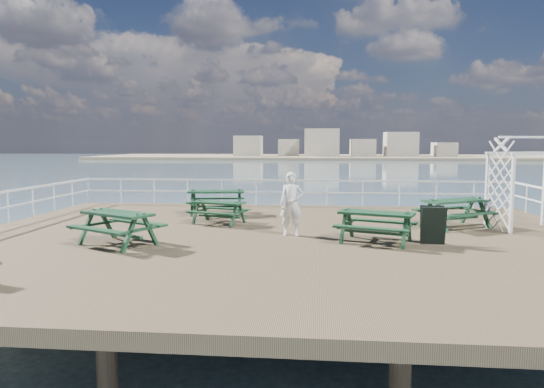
{
  "coord_description": "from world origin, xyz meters",
  "views": [
    {
      "loc": [
        1.13,
        -13.25,
        2.6
      ],
      "look_at": [
        -0.24,
        0.93,
        1.1
      ],
      "focal_mm": 32.0,
      "sensor_mm": 36.0,
      "label": 1
    }
  ],
  "objects": [
    {
      "name": "sandwich_board",
      "position": [
        4.08,
        -0.6,
        0.49
      ],
      "size": [
        0.63,
        0.49,
        1.0
      ],
      "rotation": [
        0.0,
        0.0,
        -0.06
      ],
      "color": "black",
      "rests_on": "ground"
    },
    {
      "name": "railing",
      "position": [
        -0.07,
        2.57,
        0.87
      ],
      "size": [
        17.77,
        13.76,
        1.1
      ],
      "color": "silver",
      "rests_on": "ground"
    },
    {
      "name": "picnic_table_e",
      "position": [
        2.64,
        -0.54,
        0.59
      ],
      "size": [
        2.3,
        2.08,
        0.92
      ],
      "rotation": [
        0.0,
        0.0,
        -0.35
      ],
      "color": "#12331E",
      "rests_on": "ground"
    },
    {
      "name": "picnic_table_c",
      "position": [
        5.35,
        2.02,
        0.63
      ],
      "size": [
        2.56,
        2.4,
        0.99
      ],
      "rotation": [
        0.0,
        0.0,
        0.5
      ],
      "color": "#12331E",
      "rests_on": "ground"
    },
    {
      "name": "picnic_table_a",
      "position": [
        -2.59,
        4.11,
        0.63
      ],
      "size": [
        2.24,
        1.9,
        0.99
      ],
      "rotation": [
        0.0,
        0.0,
        0.14
      ],
      "color": "#12331E",
      "rests_on": "ground"
    },
    {
      "name": "trellis_arbor",
      "position": [
        7.46,
        1.95,
        1.25
      ],
      "size": [
        2.52,
        1.84,
        2.81
      ],
      "rotation": [
        0.0,
        0.0,
        0.31
      ],
      "color": "silver",
      "rests_on": "ground"
    },
    {
      "name": "picnic_table_b",
      "position": [
        -2.07,
        2.06,
        0.52
      ],
      "size": [
        1.99,
        1.78,
        0.81
      ],
      "rotation": [
        0.0,
        0.0,
        -0.31
      ],
      "color": "#12331E",
      "rests_on": "ground"
    },
    {
      "name": "sea_backdrop",
      "position": [
        12.54,
        134.07,
        -0.51
      ],
      "size": [
        300.0,
        300.0,
        9.2
      ],
      "color": "#38505E",
      "rests_on": "ground"
    },
    {
      "name": "person",
      "position": [
        0.38,
        0.24,
        0.9
      ],
      "size": [
        0.67,
        0.46,
        1.79
      ],
      "primitive_type": "imported",
      "rotation": [
        0.0,
        0.0,
        -0.05
      ],
      "color": "white",
      "rests_on": "ground"
    },
    {
      "name": "ground",
      "position": [
        0.0,
        0.0,
        -0.15
      ],
      "size": [
        18.0,
        14.0,
        0.3
      ],
      "primitive_type": "cube",
      "color": "brown",
      "rests_on": "ground"
    },
    {
      "name": "picnic_table_d",
      "position": [
        -3.97,
        -1.47,
        0.62
      ],
      "size": [
        2.49,
        2.33,
        0.96
      ],
      "rotation": [
        0.0,
        0.0,
        -0.48
      ],
      "color": "#12331E",
      "rests_on": "ground"
    }
  ]
}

